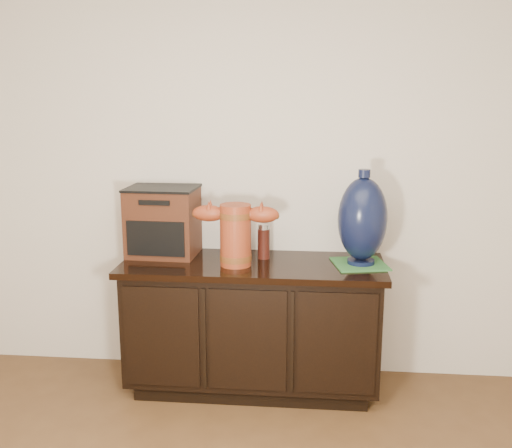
# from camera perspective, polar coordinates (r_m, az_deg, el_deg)

# --- Properties ---
(room) EXTENTS (5.00, 5.00, 5.00)m
(room) POSITION_cam_1_polar(r_m,az_deg,el_deg) (1.09, -12.43, -9.14)
(room) COLOR #50341B
(room) RESTS_ON ground
(sideboard) EXTENTS (1.46, 0.56, 0.75)m
(sideboard) POSITION_cam_1_polar(r_m,az_deg,el_deg) (3.46, -0.32, -9.56)
(sideboard) COLOR black
(sideboard) RESTS_ON ground
(terracotta_vessel) EXTENTS (0.48, 0.18, 0.34)m
(terracotta_vessel) POSITION_cam_1_polar(r_m,az_deg,el_deg) (3.24, -1.96, -0.70)
(terracotta_vessel) COLOR #9A3B1C
(terracotta_vessel) RESTS_ON sideboard
(tv_radio) EXTENTS (0.41, 0.34, 0.40)m
(tv_radio) POSITION_cam_1_polar(r_m,az_deg,el_deg) (3.50, -8.84, 0.28)
(tv_radio) COLOR #411D10
(tv_radio) RESTS_ON sideboard
(green_mat) EXTENTS (0.33, 0.33, 0.01)m
(green_mat) POSITION_cam_1_polar(r_m,az_deg,el_deg) (3.34, 9.85, -3.77)
(green_mat) COLOR #2F6931
(green_mat) RESTS_ON sideboard
(lamp_base) EXTENTS (0.32, 0.32, 0.52)m
(lamp_base) POSITION_cam_1_polar(r_m,az_deg,el_deg) (3.28, 10.11, 0.43)
(lamp_base) COLOR black
(lamp_base) RESTS_ON green_mat
(spray_can) EXTENTS (0.07, 0.07, 0.20)m
(spray_can) POSITION_cam_1_polar(r_m,az_deg,el_deg) (3.39, 0.73, -1.69)
(spray_can) COLOR #55180E
(spray_can) RESTS_ON sideboard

